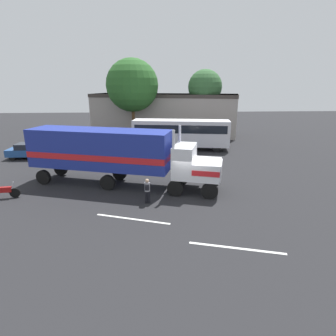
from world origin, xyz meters
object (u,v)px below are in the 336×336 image
at_px(semi_truck, 114,152).
at_px(person_bystander, 147,190).
at_px(motorcycle, 3,192).
at_px(parked_car, 30,151).
at_px(tree_left, 205,87).
at_px(parked_bus, 181,132).
at_px(tree_center, 132,85).

relative_size(semi_truck, person_bystander, 8.75).
bearing_deg(motorcycle, parked_car, 103.41).
xyz_separation_m(semi_truck, motorcycle, (-7.13, -2.16, -2.04)).
xyz_separation_m(semi_truck, person_bystander, (2.43, -3.55, -1.63)).
relative_size(parked_car, tree_left, 0.47).
bearing_deg(motorcycle, tree_left, 51.36).
bearing_deg(tree_left, parked_bus, -117.21).
height_order(semi_truck, motorcycle, semi_truck).
xyz_separation_m(person_bystander, parked_bus, (3.78, 15.15, 1.17)).
relative_size(semi_truck, tree_left, 1.52).
xyz_separation_m(semi_truck, tree_center, (0.33, 19.46, 4.67)).
bearing_deg(parked_bus, semi_truck, -118.18).
xyz_separation_m(parked_bus, parked_car, (-15.87, -3.17, -1.26)).
xyz_separation_m(parked_car, tree_left, (20.09, 11.38, 6.15)).
distance_m(semi_truck, tree_center, 20.01).
bearing_deg(parked_bus, tree_center, 126.83).
distance_m(semi_truck, parked_car, 12.92).
distance_m(tree_left, tree_center, 10.11).
bearing_deg(parked_car, semi_truck, -41.12).
xyz_separation_m(person_bystander, tree_left, (8.00, 23.35, 6.07)).
height_order(semi_truck, tree_left, tree_left).
bearing_deg(tree_left, person_bystander, -108.91).
height_order(tree_left, tree_center, tree_center).
distance_m(parked_car, tree_center, 16.19).
height_order(parked_bus, parked_car, parked_bus).
relative_size(parked_car, motorcycle, 2.10).
xyz_separation_m(parked_bus, tree_center, (-5.89, 7.86, 5.13)).
xyz_separation_m(semi_truck, parked_bus, (6.21, 11.60, -0.46)).
bearing_deg(tree_left, motorcycle, -128.64).
bearing_deg(semi_truck, tree_left, 62.22).
xyz_separation_m(parked_bus, motorcycle, (-13.34, -13.76, -1.58)).
relative_size(parked_car, tree_center, 0.41).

